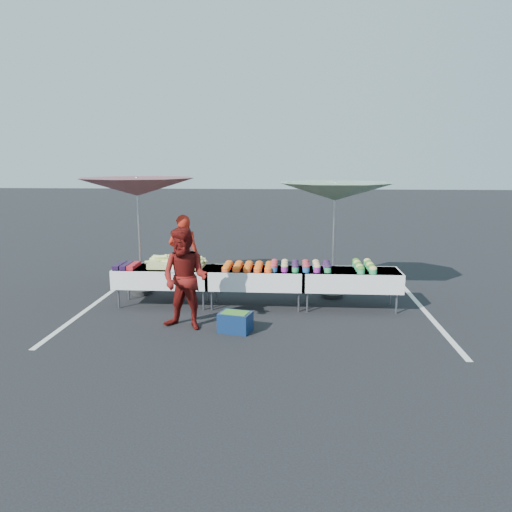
# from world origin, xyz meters

# --- Properties ---
(ground) EXTENTS (80.00, 80.00, 0.00)m
(ground) POSITION_xyz_m (0.00, 0.00, 0.00)
(ground) COLOR black
(stripe_left) EXTENTS (0.10, 5.00, 0.00)m
(stripe_left) POSITION_xyz_m (-3.20, 0.00, 0.00)
(stripe_left) COLOR silver
(stripe_left) RESTS_ON ground
(stripe_right) EXTENTS (0.10, 5.00, 0.00)m
(stripe_right) POSITION_xyz_m (3.20, 0.00, 0.00)
(stripe_right) COLOR silver
(stripe_right) RESTS_ON ground
(table_left) EXTENTS (1.86, 0.81, 0.75)m
(table_left) POSITION_xyz_m (-1.80, 0.00, 0.58)
(table_left) COLOR white
(table_left) RESTS_ON ground
(table_center) EXTENTS (1.86, 0.81, 0.75)m
(table_center) POSITION_xyz_m (0.00, 0.00, 0.58)
(table_center) COLOR white
(table_center) RESTS_ON ground
(table_right) EXTENTS (1.86, 0.81, 0.75)m
(table_right) POSITION_xyz_m (1.80, 0.00, 0.58)
(table_right) COLOR white
(table_right) RESTS_ON ground
(berry_punnets) EXTENTS (0.40, 0.54, 0.08)m
(berry_punnets) POSITION_xyz_m (-2.51, -0.06, 0.79)
(berry_punnets) COLOR black
(berry_punnets) RESTS_ON table_left
(corn_pile) EXTENTS (1.16, 0.57, 0.26)m
(corn_pile) POSITION_xyz_m (-1.54, 0.04, 0.84)
(corn_pile) COLOR #A5BE61
(corn_pile) RESTS_ON table_left
(plastic_bags) EXTENTS (0.30, 0.25, 0.05)m
(plastic_bags) POSITION_xyz_m (-1.50, -0.30, 0.78)
(plastic_bags) COLOR white
(plastic_bags) RESTS_ON table_left
(carrot_bowls) EXTENTS (0.95, 0.69, 0.11)m
(carrot_bowls) POSITION_xyz_m (-0.15, -0.01, 0.80)
(carrot_bowls) COLOR #FF521C
(carrot_bowls) RESTS_ON table_center
(potato_cups) EXTENTS (1.14, 0.58, 0.16)m
(potato_cups) POSITION_xyz_m (0.85, 0.00, 0.83)
(potato_cups) COLOR #205899
(potato_cups) RESTS_ON table_right
(bean_baskets) EXTENTS (0.36, 0.86, 0.15)m
(bean_baskets) POSITION_xyz_m (2.06, 0.08, 0.82)
(bean_baskets) COLOR #279D57
(bean_baskets) RESTS_ON table_right
(vendor) EXTENTS (0.64, 0.44, 1.70)m
(vendor) POSITION_xyz_m (-1.57, 0.78, 0.85)
(vendor) COLOR red
(vendor) RESTS_ON ground
(customer) EXTENTS (0.98, 0.85, 1.72)m
(customer) POSITION_xyz_m (-1.09, -1.35, 0.86)
(customer) COLOR #62110E
(customer) RESTS_ON ground
(umbrella_left) EXTENTS (2.56, 2.56, 2.47)m
(umbrella_left) POSITION_xyz_m (-2.50, 0.79, 2.24)
(umbrella_left) COLOR black
(umbrella_left) RESTS_ON ground
(umbrella_right) EXTENTS (3.06, 3.06, 2.38)m
(umbrella_right) POSITION_xyz_m (1.53, 0.80, 2.16)
(umbrella_right) COLOR black
(umbrella_right) RESTS_ON ground
(storage_bin) EXTENTS (0.59, 0.49, 0.33)m
(storage_bin) POSITION_xyz_m (-0.24, -1.46, 0.17)
(storage_bin) COLOR #0E2248
(storage_bin) RESTS_ON ground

